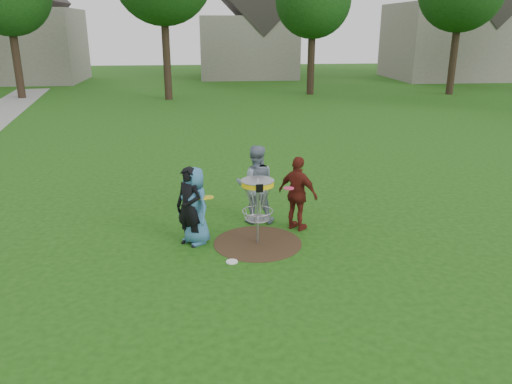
{
  "coord_description": "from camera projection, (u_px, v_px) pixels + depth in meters",
  "views": [
    {
      "loc": [
        -1.04,
        -9.26,
        4.2
      ],
      "look_at": [
        0.0,
        0.3,
        1.0
      ],
      "focal_mm": 35.0,
      "sensor_mm": 36.0,
      "label": 1
    }
  ],
  "objects": [
    {
      "name": "held_discs",
      "position": [
        240.0,
        190.0,
        10.19
      ],
      "size": [
        2.01,
        1.06,
        0.12
      ],
      "color": "gold",
      "rests_on": "ground"
    },
    {
      "name": "player_black",
      "position": [
        189.0,
        207.0,
        9.85
      ],
      "size": [
        0.7,
        0.67,
        1.62
      ],
      "primitive_type": "imported",
      "rotation": [
        0.0,
        0.0,
        -0.69
      ],
      "color": "black",
      "rests_on": "ground"
    },
    {
      "name": "ground",
      "position": [
        258.0,
        243.0,
        10.16
      ],
      "size": [
        100.0,
        100.0,
        0.0
      ],
      "primitive_type": "plane",
      "color": "#19470F",
      "rests_on": "ground"
    },
    {
      "name": "dirt_patch",
      "position": [
        258.0,
        243.0,
        10.16
      ],
      "size": [
        1.8,
        1.8,
        0.01
      ],
      "primitive_type": "cylinder",
      "color": "#47331E",
      "rests_on": "ground"
    },
    {
      "name": "player_grey",
      "position": [
        255.0,
        184.0,
        11.01
      ],
      "size": [
        0.9,
        0.72,
        1.76
      ],
      "primitive_type": "imported",
      "rotation": [
        0.0,
        0.0,
        3.08
      ],
      "color": "slate",
      "rests_on": "ground"
    },
    {
      "name": "player_blue",
      "position": [
        195.0,
        206.0,
        9.97
      ],
      "size": [
        0.88,
        0.92,
        1.59
      ],
      "primitive_type": "imported",
      "rotation": [
        0.0,
        0.0,
        -0.89
      ],
      "color": "teal",
      "rests_on": "ground"
    },
    {
      "name": "disc_on_grass",
      "position": [
        232.0,
        262.0,
        9.34
      ],
      "size": [
        0.22,
        0.22,
        0.02
      ],
      "primitive_type": "cylinder",
      "color": "white",
      "rests_on": "ground"
    },
    {
      "name": "player_maroon",
      "position": [
        298.0,
        194.0,
        10.62
      ],
      "size": [
        0.96,
        0.95,
        1.62
      ],
      "primitive_type": "imported",
      "rotation": [
        0.0,
        0.0,
        2.37
      ],
      "color": "maroon",
      "rests_on": "ground"
    },
    {
      "name": "disc_golf_basket",
      "position": [
        258.0,
        196.0,
        9.84
      ],
      "size": [
        0.66,
        0.67,
        1.38
      ],
      "color": "#9EA0A5",
      "rests_on": "ground"
    },
    {
      "name": "house_row",
      "position": [
        271.0,
        27.0,
        40.53
      ],
      "size": [
        44.5,
        10.65,
        11.62
      ],
      "color": "gray",
      "rests_on": "ground"
    }
  ]
}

